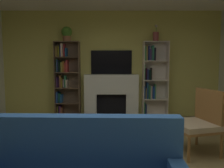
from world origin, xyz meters
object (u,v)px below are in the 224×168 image
Objects in this scene: tv at (112,62)px; vase_with_flowers at (157,36)px; bookshelf_right at (153,79)px; armchair at (200,121)px; potted_plant at (68,33)px; fireplace at (112,95)px; bookshelf_left at (66,78)px.

tv is 1.33m from vase_with_flowers.
armchair is (0.34, -2.35, -0.49)m from bookshelf_right.
bookshelf_right is 2.49m from potted_plant.
bookshelf_right is 1.95× the size of armchair.
vase_with_flowers is 2.83m from armchair.
bookshelf_right is at bearing 0.21° from fireplace.
potted_plant is 0.88× the size of vase_with_flowers.
bookshelf_left is (-1.21, -0.09, -0.41)m from tv.
potted_plant is at bearing 137.53° from armchair.
bookshelf_right is at bearing -0.09° from bookshelf_left.
tv is at bearing 4.06° from bookshelf_left.
tv is at bearing 173.95° from vase_with_flowers.
tv is at bearing 90.00° from fireplace.
bookshelf_left is 1.00× the size of bookshelf_right.
armchair is at bearing -42.08° from bookshelf_left.
fireplace is at bearing 120.80° from armchair.
bookshelf_right is at bearing -4.82° from tv.
vase_with_flowers is (1.14, -0.03, 1.51)m from fireplace.
bookshelf_right is at bearing 157.68° from vase_with_flowers.
vase_with_flowers is (0.08, -0.03, 1.11)m from bookshelf_right.
fireplace is 1.94m from potted_plant.
tv is 1.05× the size of armchair.
bookshelf_right is (1.06, -0.09, -0.44)m from tv.
potted_plant is (0.07, -0.03, 1.15)m from bookshelf_left.
fireplace is 2.73m from armchair.
fireplace is at bearing -179.79° from bookshelf_right.
vase_with_flowers reaches higher than fireplace.
bookshelf_left is (-1.21, 0.01, 0.43)m from fireplace.
fireplace is 0.85m from tv.
vase_with_flowers reaches higher than bookshelf_right.
bookshelf_left is at bearing -175.94° from tv.
bookshelf_left reaches higher than fireplace.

